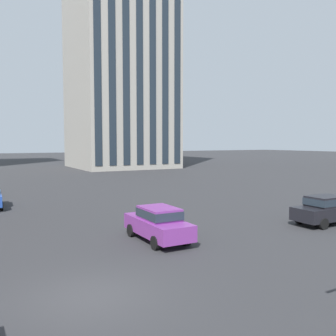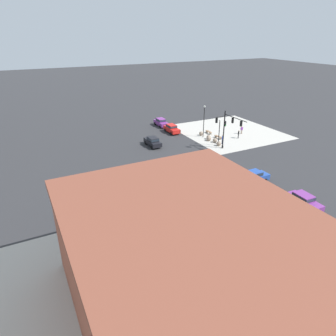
{
  "view_description": "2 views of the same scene",
  "coord_description": "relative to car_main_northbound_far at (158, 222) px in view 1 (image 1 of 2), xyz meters",
  "views": [
    {
      "loc": [
        -3.39,
        -11.16,
        4.86
      ],
      "look_at": [
        5.54,
        5.04,
        3.55
      ],
      "focal_mm": 39.76,
      "sensor_mm": 36.0,
      "label": 1
    },
    {
      "loc": [
        -32.11,
        24.51,
        19.06
      ],
      "look_at": [
        1.44,
        7.29,
        1.97
      ],
      "focal_mm": 32.19,
      "sensor_mm": 36.0,
      "label": 2
    }
  ],
  "objects": [
    {
      "name": "ground_plane",
      "position": [
        -4.87,
        -4.81,
        -0.92
      ],
      "size": [
        320.0,
        320.0,
        0.0
      ],
      "primitive_type": "plane",
      "color": "#2D2D30"
    },
    {
      "name": "car_main_northbound_far",
      "position": [
        0.0,
        0.0,
        0.0
      ],
      "size": [
        1.91,
        4.41,
        1.68
      ],
      "color": "#7A3389",
      "rests_on": "ground"
    },
    {
      "name": "car_main_southbound_far",
      "position": [
        10.42,
        -1.51,
        0.0
      ],
      "size": [
        4.4,
        1.9,
        1.68
      ],
      "color": "black",
      "rests_on": "ground"
    },
    {
      "name": "residential_tower_skyline_right",
      "position": [
        18.28,
        50.96,
        23.56
      ],
      "size": [
        17.51,
        18.22,
        48.91
      ],
      "color": "#9E998E",
      "rests_on": "ground"
    }
  ]
}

